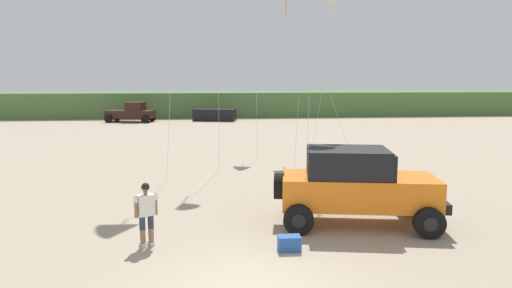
{
  "coord_description": "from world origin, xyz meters",
  "views": [
    {
      "loc": [
        -0.71,
        -8.73,
        4.27
      ],
      "look_at": [
        0.64,
        4.32,
        2.38
      ],
      "focal_mm": 32.04,
      "sensor_mm": 36.0,
      "label": 1
    }
  ],
  "objects_px": {
    "cooler_box": "(289,243)",
    "distant_pickup": "(132,112)",
    "distant_sedan": "(215,115)",
    "jeep": "(356,185)",
    "person_watching": "(146,211)"
  },
  "relations": [
    {
      "from": "cooler_box",
      "to": "distant_pickup",
      "type": "relative_size",
      "value": 0.11
    },
    {
      "from": "distant_pickup",
      "to": "distant_sedan",
      "type": "height_order",
      "value": "distant_pickup"
    },
    {
      "from": "cooler_box",
      "to": "distant_pickup",
      "type": "xyz_separation_m",
      "value": [
        -9.57,
        35.49,
        0.75
      ]
    },
    {
      "from": "jeep",
      "to": "person_watching",
      "type": "xyz_separation_m",
      "value": [
        -5.88,
        -1.18,
        -0.26
      ]
    },
    {
      "from": "distant_sedan",
      "to": "cooler_box",
      "type": "bearing_deg",
      "value": -73.55
    },
    {
      "from": "person_watching",
      "to": "cooler_box",
      "type": "xyz_separation_m",
      "value": [
        3.58,
        -0.67,
        -0.75
      ]
    },
    {
      "from": "jeep",
      "to": "distant_sedan",
      "type": "bearing_deg",
      "value": 96.18
    },
    {
      "from": "jeep",
      "to": "distant_pickup",
      "type": "relative_size",
      "value": 1.02
    },
    {
      "from": "person_watching",
      "to": "cooler_box",
      "type": "relative_size",
      "value": 2.98
    },
    {
      "from": "distant_sedan",
      "to": "person_watching",
      "type": "bearing_deg",
      "value": -79.34
    },
    {
      "from": "person_watching",
      "to": "distant_sedan",
      "type": "distance_m",
      "value": 35.19
    },
    {
      "from": "person_watching",
      "to": "distant_pickup",
      "type": "height_order",
      "value": "distant_pickup"
    },
    {
      "from": "jeep",
      "to": "cooler_box",
      "type": "distance_m",
      "value": 3.13
    },
    {
      "from": "cooler_box",
      "to": "distant_pickup",
      "type": "bearing_deg",
      "value": 105.95
    },
    {
      "from": "distant_pickup",
      "to": "jeep",
      "type": "bearing_deg",
      "value": -70.56
    }
  ]
}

